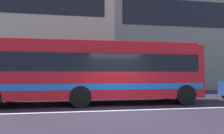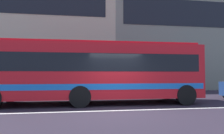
% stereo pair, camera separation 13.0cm
% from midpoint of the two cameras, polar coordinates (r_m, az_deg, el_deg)
% --- Properties ---
extents(ground_plane, '(160.00, 160.00, 0.00)m').
position_cam_midpoint_polar(ground_plane, '(8.28, 2.14, -12.79)').
color(ground_plane, '#2A232F').
extents(lane_centre_line, '(60.00, 0.16, 0.01)m').
position_cam_midpoint_polar(lane_centre_line, '(8.28, 2.14, -12.77)').
color(lane_centre_line, silver).
rests_on(lane_centre_line, ground_plane).
extents(apartment_block_left, '(23.16, 10.69, 13.97)m').
position_cam_midpoint_polar(apartment_block_left, '(24.62, -30.04, 10.87)').
color(apartment_block_left, '#C2B495').
rests_on(apartment_block_left, ground_plane).
extents(apartment_block_right, '(18.04, 10.69, 12.84)m').
position_cam_midpoint_polar(apartment_block_right, '(25.83, 18.83, 8.80)').
color(apartment_block_right, gray).
rests_on(apartment_block_right, ground_plane).
extents(transit_bus, '(11.04, 2.68, 3.15)m').
position_cam_midpoint_polar(transit_bus, '(10.13, -5.77, -1.00)').
color(transit_bus, red).
rests_on(transit_bus, ground_plane).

